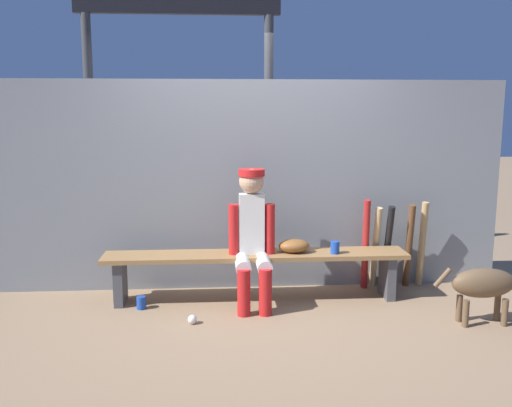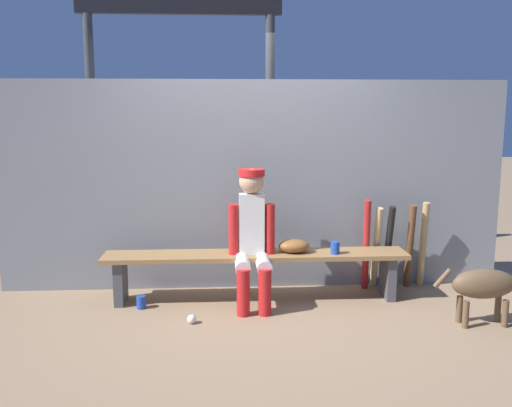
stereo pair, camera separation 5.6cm
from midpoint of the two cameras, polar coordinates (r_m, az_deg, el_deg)
The scene contains 15 objects.
ground_plane at distance 5.09m, azimuth -0.32°, elevation -9.88°, with size 30.00×30.00×0.00m, color #937556.
chainlink_fence at distance 5.24m, azimuth -0.61°, elevation 1.82°, with size 4.80×0.03×1.98m, color gray.
dugout_bench at distance 4.99m, azimuth -0.32°, elevation -6.12°, with size 2.71×0.36×0.44m.
player_seated at distance 4.81m, azimuth -0.71°, elevation -3.08°, with size 0.41×0.55×1.19m.
baseball_glove at distance 4.98m, azimuth 3.62°, elevation -4.38°, with size 0.28×0.20×0.12m, color brown.
bat_aluminum_red at distance 5.34m, azimuth 10.93°, elevation -4.19°, with size 0.06×0.06×0.88m, color #B22323.
bat_wood_natural at distance 5.42m, azimuth 11.92°, elevation -4.43°, with size 0.06×0.06×0.81m, color tan.
bat_aluminum_black at distance 5.45m, azimuth 13.10°, elevation -4.33°, with size 0.06×0.06×0.83m, color black.
bat_wood_dark at distance 5.50m, azimuth 15.20°, elevation -4.25°, with size 0.06×0.06×0.83m, color brown.
bat_wood_tan at distance 5.57m, azimuth 16.45°, elevation -4.04°, with size 0.06×0.06×0.84m, color tan.
baseball at distance 4.57m, azimuth -6.93°, elevation -11.77°, with size 0.07×0.07×0.07m, color white.
cup_on_ground at distance 4.96m, azimuth -12.06°, elevation -9.97°, with size 0.08×0.08×0.11m, color #1E47AD.
cup_on_bench at distance 4.98m, azimuth 7.82°, elevation -4.51°, with size 0.08×0.08×0.11m, color #1E47AD.
scoreboard at distance 6.10m, azimuth -7.64°, elevation 18.01°, with size 2.41×0.27×3.66m.
dog at distance 4.82m, azimuth 22.71°, elevation -7.59°, with size 0.84×0.20×0.49m.
Camera 1 is at (-0.34, -4.79, 1.69)m, focal length 38.82 mm.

